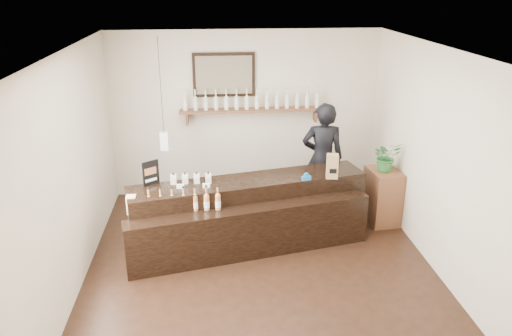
{
  "coord_description": "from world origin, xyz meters",
  "views": [
    {
      "loc": [
        -0.58,
        -5.7,
        3.57
      ],
      "look_at": [
        0.01,
        0.7,
        1.11
      ],
      "focal_mm": 35.0,
      "sensor_mm": 36.0,
      "label": 1
    }
  ],
  "objects": [
    {
      "name": "paper_bag",
      "position": [
        1.08,
        0.66,
        1.11
      ],
      "size": [
        0.18,
        0.14,
        0.35
      ],
      "color": "#A27C4E",
      "rests_on": "counter"
    },
    {
      "name": "side_cabinet",
      "position": [
        2.0,
        1.09,
        0.42
      ],
      "size": [
        0.48,
        0.62,
        0.85
      ],
      "color": "#57311D",
      "rests_on": "ground"
    },
    {
      "name": "potted_plant",
      "position": [
        2.0,
        1.09,
        1.07
      ],
      "size": [
        0.46,
        0.42,
        0.45
      ],
      "primitive_type": "imported",
      "rotation": [
        0.0,
        0.0,
        0.17
      ],
      "color": "#2D7132",
      "rests_on": "side_cabinet"
    },
    {
      "name": "shopkeeper",
      "position": [
        1.14,
        1.55,
        1.02
      ],
      "size": [
        0.78,
        0.55,
        2.04
      ],
      "primitive_type": "imported",
      "rotation": [
        0.0,
        0.0,
        3.05
      ],
      "color": "black",
      "rests_on": "ground"
    },
    {
      "name": "promo_sign",
      "position": [
        -1.42,
        0.65,
        1.1
      ],
      "size": [
        0.21,
        0.16,
        0.34
      ],
      "color": "black",
      "rests_on": "counter"
    },
    {
      "name": "counter",
      "position": [
        -0.09,
        0.58,
        0.44
      ],
      "size": [
        3.4,
        1.6,
        1.09
      ],
      "color": "black",
      "rests_on": "ground"
    },
    {
      "name": "tape_dispenser",
      "position": [
        0.71,
        0.61,
        0.98
      ],
      "size": [
        0.14,
        0.07,
        0.11
      ],
      "color": "#1868AC",
      "rests_on": "counter"
    },
    {
      "name": "back_wall_decor",
      "position": [
        -0.14,
        2.37,
        1.75
      ],
      "size": [
        2.66,
        0.96,
        1.69
      ],
      "color": "#57311D",
      "rests_on": "ground"
    },
    {
      "name": "room_shell",
      "position": [
        0.0,
        0.0,
        1.7
      ],
      "size": [
        5.0,
        5.0,
        5.0
      ],
      "color": "beige",
      "rests_on": "ground"
    },
    {
      "name": "ground",
      "position": [
        0.0,
        0.0,
        0.0
      ],
      "size": [
        5.0,
        5.0,
        0.0
      ],
      "primitive_type": "plane",
      "color": "black",
      "rests_on": "ground"
    }
  ]
}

